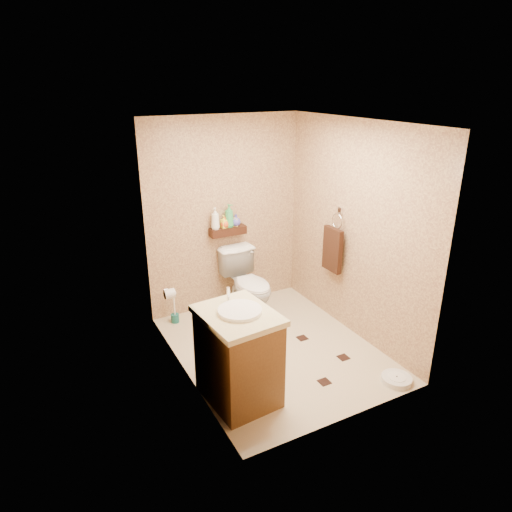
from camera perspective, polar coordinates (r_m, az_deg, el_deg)
ground at (r=5.12m, az=2.28°, el=-11.47°), size 2.50×2.50×0.00m
wall_back at (r=5.64m, az=-3.92°, el=5.10°), size 2.00×0.04×2.40m
wall_front at (r=3.64m, az=12.46°, el=-4.72°), size 2.00×0.04×2.40m
wall_left at (r=4.20m, az=-9.39°, el=-0.94°), size 0.04×2.50×2.40m
wall_right at (r=5.13m, az=12.20°, el=3.02°), size 0.04×2.50×2.40m
ceiling at (r=4.32m, az=2.76°, el=16.39°), size 2.00×2.50×0.02m
wall_shelf at (r=5.63m, az=-3.54°, el=3.14°), size 0.46×0.14×0.10m
floor_accents at (r=5.10m, az=3.07°, el=-11.58°), size 1.15×1.44×0.01m
toilet at (r=5.61m, az=-0.93°, el=-3.58°), size 0.49×0.82×0.82m
vanity at (r=4.18m, az=-2.22°, el=-12.28°), size 0.66×0.77×1.02m
bathroom_scale at (r=4.81m, az=17.16°, el=-14.50°), size 0.30×0.30×0.06m
toilet_brush at (r=5.63m, az=-10.14°, el=-6.79°), size 0.10×0.10×0.43m
towel_ring at (r=5.35m, az=9.58°, el=1.05°), size 0.12×0.30×0.76m
toilet_paper at (r=5.03m, az=-10.77°, el=-4.67°), size 0.12×0.11×0.12m
bottle_a at (r=5.51m, az=-5.12°, el=4.69°), size 0.14×0.14×0.27m
bottle_b at (r=5.57m, az=-4.02°, el=4.31°), size 0.08×0.08×0.15m
bottle_c at (r=5.57m, az=-3.92°, el=4.25°), size 0.14×0.14×0.14m
bottle_d at (r=5.58m, az=-3.38°, el=5.06°), size 0.15×0.15×0.29m
bottle_e at (r=5.63m, az=-2.58°, el=4.52°), size 0.10×0.10×0.15m
bottle_f at (r=5.63m, az=-2.54°, el=4.52°), size 0.12×0.12×0.15m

